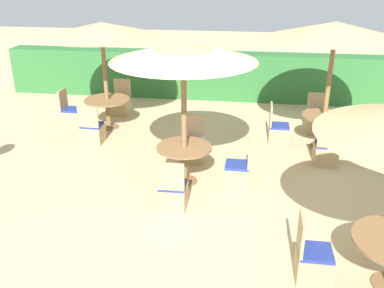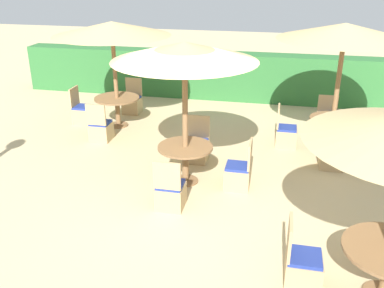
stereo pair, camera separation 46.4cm
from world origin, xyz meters
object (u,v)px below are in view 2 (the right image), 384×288
object	(u,v)px
parasol_back_left	(112,29)
patio_chair_back_left_north	(132,103)
round_table_center	(185,154)
parasol_center	(185,52)
patio_chair_back_left_west	(83,113)
parasol_back_right	(345,32)
patio_chair_center_north	(197,149)
patio_chair_back_right_east	(376,142)
patio_chair_center_east	(238,174)
round_table_back_right	(332,126)
patio_chair_back_right_south	(332,156)
patio_chair_back_right_north	(326,124)
patio_chair_back_left_south	(101,130)
patio_chair_back_right_west	(285,135)
round_table_back_left	(117,103)
patio_chair_center_south	(170,193)
patio_chair_front_right_west	(302,267)

from	to	relation	value
parasol_back_left	patio_chair_back_left_north	xyz separation A→B (m)	(0.01, 1.05, -2.15)
round_table_center	parasol_center	bearing A→B (deg)	97.13
patio_chair_back_left_west	parasol_back_right	bearing A→B (deg)	85.42
patio_chair_center_north	patio_chair_back_right_east	distance (m)	3.89
patio_chair_center_east	patio_chair_back_right_east	xyz separation A→B (m)	(2.74, 2.13, 0.00)
parasol_back_left	round_table_back_right	xyz separation A→B (m)	(5.13, -0.47, -1.84)
patio_chair_center_east	round_table_back_right	distance (m)	2.79
patio_chair_back_left_north	patio_chair_back_right_south	bearing A→B (deg)	154.35
patio_chair_center_north	patio_chair_back_right_north	size ratio (longest dim) A/B	1.00
patio_chair_center_north	patio_chair_back_left_south	size ratio (longest dim) A/B	1.00
parasol_center	patio_chair_back_left_west	distance (m)	4.75
parasol_back_left	patio_chair_back_right_east	world-z (taller)	parasol_back_left
round_table_center	patio_chair_back_right_west	xyz separation A→B (m)	(1.82, 2.16, -0.30)
parasol_back_left	round_table_back_right	bearing A→B (deg)	-5.25
patio_chair_back_left_west	patio_chair_back_right_west	size ratio (longest dim) A/B	1.00
parasol_back_right	round_table_back_right	distance (m)	2.00
round_table_back_left	parasol_center	bearing A→B (deg)	-47.76
patio_chair_back_right_south	round_table_center	bearing A→B (deg)	-156.53
round_table_center	round_table_back_right	xyz separation A→B (m)	(2.79, 2.11, 0.01)
patio_chair_center_east	parasol_back_left	size ratio (longest dim) A/B	0.33
patio_chair_center_north	patio_chair_back_right_south	size ratio (longest dim) A/B	1.00
patio_chair_center_south	patio_chair_center_north	bearing A→B (deg)	88.05
parasol_back_left	patio_chair_front_right_west	xyz separation A→B (m)	(4.43, -5.01, -2.15)
patio_chair_center_east	patio_chair_back_right_north	world-z (taller)	same
patio_chair_center_south	patio_chair_back_left_south	bearing A→B (deg)	132.71
patio_chair_center_south	patio_chair_front_right_west	xyz separation A→B (m)	(2.13, -1.47, 0.00)
parasol_back_left	patio_chair_back_left_south	size ratio (longest dim) A/B	2.99
round_table_center	round_table_back_left	xyz separation A→B (m)	(-2.34, 2.58, 0.03)
round_table_back_left	patio_chair_back_left_west	distance (m)	1.03
patio_chair_center_north	patio_chair_back_right_east	world-z (taller)	same
parasol_center	patio_chair_back_right_west	size ratio (longest dim) A/B	2.83
round_table_back_right	patio_chair_back_left_north	bearing A→B (deg)	163.44
patio_chair_center_north	patio_chair_back_right_east	bearing A→B (deg)	-162.87
patio_chair_back_left_north	patio_chair_back_right_north	distance (m)	5.14
patio_chair_back_left_south	patio_chair_back_right_east	distance (m)	6.15
round_table_center	patio_chair_center_north	distance (m)	1.02
round_table_back_left	patio_chair_back_right_east	distance (m)	6.11
patio_chair_front_right_west	patio_chair_center_north	bearing A→B (deg)	-148.73
patio_chair_back_left_west	patio_chair_back_left_south	bearing A→B (deg)	42.57
patio_chair_center_north	patio_chair_front_right_west	world-z (taller)	same
parasol_back_left	patio_chair_back_right_south	world-z (taller)	parasol_back_left
patio_chair_center_north	patio_chair_back_left_south	distance (m)	2.49
patio_chair_back_right_west	patio_chair_back_right_south	bearing A→B (deg)	43.67
round_table_center	patio_chair_back_right_east	xyz separation A→B (m)	(3.74, 2.12, -0.30)
patio_chair_back_right_west	patio_chair_back_right_north	distance (m)	1.29
patio_chair_back_left_west	patio_chair_back_right_north	xyz separation A→B (m)	(6.08, 0.44, 0.00)
parasol_back_right	patio_chair_center_south	bearing A→B (deg)	-132.80
parasol_center	patio_chair_front_right_west	distance (m)	3.88
patio_chair_back_right_north	patio_chair_back_right_east	bearing A→B (deg)	136.41
parasol_center	parasol_back_left	size ratio (longest dim) A/B	0.94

